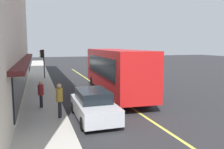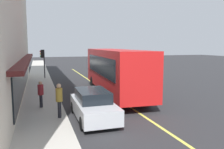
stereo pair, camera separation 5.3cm
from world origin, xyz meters
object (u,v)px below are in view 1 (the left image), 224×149
object	(u,v)px
bus	(115,69)
pedestrian_mid_block	(59,97)
car_silver	(93,105)
pedestrian_at_corner	(41,92)
car_yellow	(103,69)
traffic_light	(42,57)

from	to	relation	value
bus	pedestrian_mid_block	size ratio (longest dim) A/B	6.38
bus	car_silver	bearing A→B (deg)	150.52
car_silver	bus	bearing A→B (deg)	-29.48
bus	pedestrian_at_corner	bearing A→B (deg)	115.56
car_silver	pedestrian_at_corner	distance (m)	3.70
bus	car_silver	size ratio (longest dim) A/B	2.61
car_silver	pedestrian_at_corner	size ratio (longest dim) A/B	2.73
car_silver	pedestrian_at_corner	world-z (taller)	pedestrian_at_corner
car_yellow	pedestrian_mid_block	xyz separation A→B (m)	(-17.60, 7.37, 0.47)
car_yellow	pedestrian_mid_block	size ratio (longest dim) A/B	2.47
bus	pedestrian_at_corner	size ratio (longest dim) A/B	7.12
car_yellow	pedestrian_mid_block	world-z (taller)	pedestrian_mid_block
bus	pedestrian_at_corner	distance (m)	6.21
pedestrian_mid_block	car_silver	bearing A→B (deg)	-100.47
traffic_light	car_yellow	xyz separation A→B (m)	(2.47, -7.77, -1.79)
bus	car_yellow	bearing A→B (deg)	-12.04
bus	pedestrian_mid_block	xyz separation A→B (m)	(-5.00, 4.69, -0.77)
pedestrian_mid_block	pedestrian_at_corner	xyz separation A→B (m)	(2.35, 0.86, -0.12)
traffic_light	car_yellow	distance (m)	8.35
traffic_light	pedestrian_mid_block	world-z (taller)	traffic_light
traffic_light	car_silver	size ratio (longest dim) A/B	0.74
bus	car_yellow	world-z (taller)	bus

